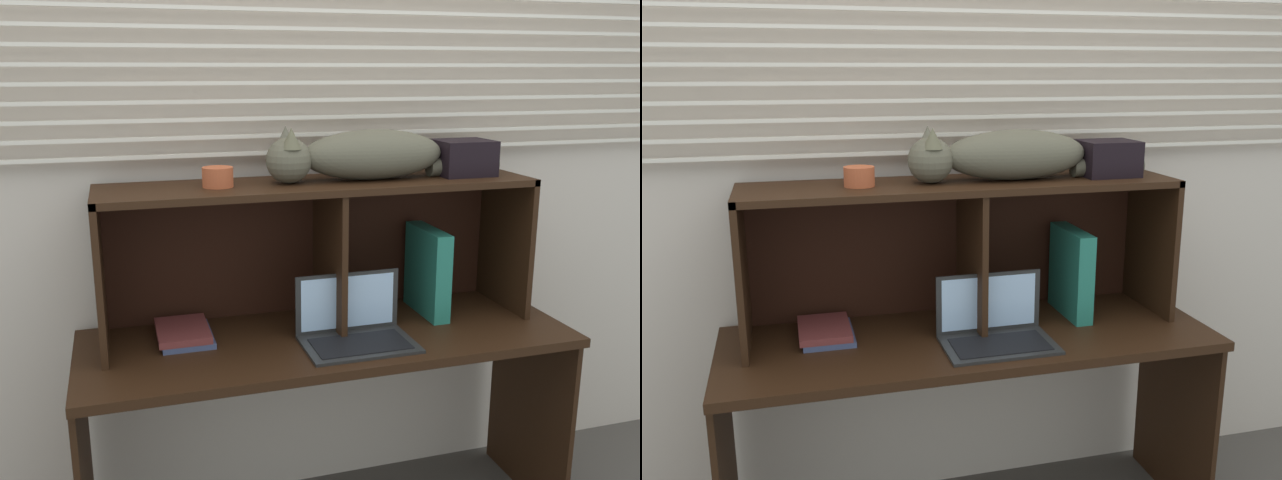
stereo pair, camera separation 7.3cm
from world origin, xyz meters
TOP-DOWN VIEW (x-y plane):
  - back_panel_with_blinds at (0.00, 0.55)m, footprint 4.40×0.08m
  - desk at (0.00, 0.23)m, footprint 1.57×0.55m
  - hutch_shelf_unit at (0.00, 0.37)m, footprint 1.39×0.34m
  - cat at (0.14, 0.33)m, footprint 0.80×0.18m
  - laptop at (0.06, 0.16)m, footprint 0.34×0.23m
  - binder_upright at (0.39, 0.33)m, footprint 0.06×0.25m
  - book_stack at (-0.45, 0.33)m, footprint 0.17×0.23m
  - small_basket at (-0.32, 0.33)m, footprint 0.09×0.09m
  - storage_box at (0.50, 0.33)m, footprint 0.18×0.16m

SIDE VIEW (x-z plane):
  - desk at x=0.00m, z-range 0.23..0.94m
  - book_stack at x=-0.45m, z-range 0.71..0.75m
  - laptop at x=0.06m, z-range 0.65..0.86m
  - binder_upright at x=0.39m, z-range 0.71..1.02m
  - hutch_shelf_unit at x=0.00m, z-range 0.81..1.29m
  - small_basket at x=-0.32m, z-range 1.20..1.26m
  - storage_box at x=0.50m, z-range 1.20..1.31m
  - back_panel_with_blinds at x=0.00m, z-range 0.01..2.51m
  - cat at x=0.14m, z-range 1.19..1.36m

